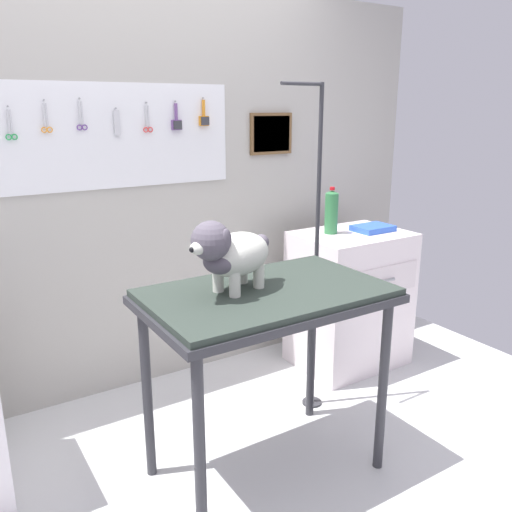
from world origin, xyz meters
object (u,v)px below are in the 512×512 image
(grooming_arm, at_px, (315,266))
(dog, at_px, (230,253))
(grooming_table, at_px, (267,310))
(soda_bottle, at_px, (331,212))
(cabinet_right, at_px, (349,299))

(grooming_arm, relative_size, dog, 4.04)
(grooming_table, height_order, soda_bottle, soda_bottle)
(grooming_table, relative_size, cabinet_right, 1.19)
(cabinet_right, bearing_deg, dog, -153.98)
(grooming_arm, bearing_deg, cabinet_right, 29.21)
(dog, height_order, soda_bottle, dog)
(grooming_arm, xyz_separation_m, soda_bottle, (0.41, 0.36, 0.19))
(soda_bottle, bearing_deg, grooming_arm, -138.42)
(soda_bottle, bearing_deg, grooming_table, -143.20)
(grooming_arm, bearing_deg, grooming_table, -147.30)
(dog, xyz_separation_m, cabinet_right, (1.21, 0.59, -0.62))
(dog, distance_m, soda_bottle, 1.27)
(dog, bearing_deg, grooming_table, -17.60)
(soda_bottle, bearing_deg, dog, -148.92)
(grooming_table, xyz_separation_m, soda_bottle, (0.94, 0.70, 0.21))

